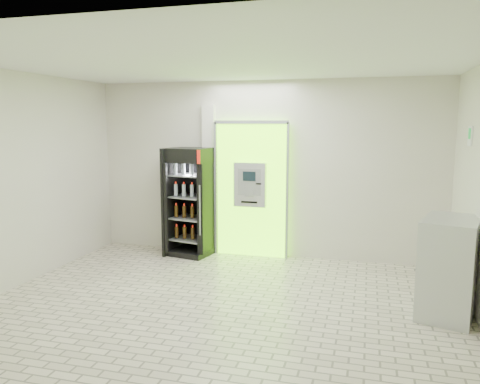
% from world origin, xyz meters
% --- Properties ---
extents(ground, '(6.00, 6.00, 0.00)m').
position_xyz_m(ground, '(0.00, 0.00, 0.00)').
color(ground, beige).
rests_on(ground, ground).
extents(room_shell, '(6.00, 6.00, 6.00)m').
position_xyz_m(room_shell, '(0.00, 0.00, 1.84)').
color(room_shell, silver).
rests_on(room_shell, ground).
extents(atm_assembly, '(1.30, 0.24, 2.33)m').
position_xyz_m(atm_assembly, '(-0.20, 2.41, 1.17)').
color(atm_assembly, '#6FED0D').
rests_on(atm_assembly, ground).
extents(pillar, '(0.22, 0.11, 2.60)m').
position_xyz_m(pillar, '(-0.98, 2.45, 1.30)').
color(pillar, silver).
rests_on(pillar, ground).
extents(beverage_cooler, '(0.81, 0.77, 1.87)m').
position_xyz_m(beverage_cooler, '(-1.24, 2.19, 0.90)').
color(beverage_cooler, black).
rests_on(beverage_cooler, ground).
extents(steel_cabinet, '(0.83, 1.02, 1.18)m').
position_xyz_m(steel_cabinet, '(2.69, 0.52, 0.59)').
color(steel_cabinet, '#B6B8BE').
rests_on(steel_cabinet, ground).
extents(exit_sign, '(0.02, 0.22, 0.26)m').
position_xyz_m(exit_sign, '(2.99, 1.40, 2.12)').
color(exit_sign, white).
rests_on(exit_sign, room_shell).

